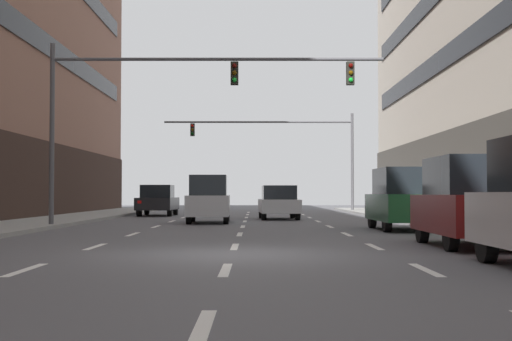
% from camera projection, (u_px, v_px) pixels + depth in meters
% --- Properties ---
extents(ground_plane, '(120.00, 120.00, 0.00)m').
position_uv_depth(ground_plane, '(233.00, 254.00, 14.50)').
color(ground_plane, '#515156').
extents(lane_stripe_l1_s3, '(0.16, 2.00, 0.01)m').
position_uv_depth(lane_stripe_l1_s3, '(26.00, 270.00, 11.51)').
color(lane_stripe_l1_s3, silver).
rests_on(lane_stripe_l1_s3, ground).
extents(lane_stripe_l1_s4, '(0.16, 2.00, 0.01)m').
position_uv_depth(lane_stripe_l1_s4, '(96.00, 247.00, 16.51)').
color(lane_stripe_l1_s4, silver).
rests_on(lane_stripe_l1_s4, ground).
extents(lane_stripe_l1_s5, '(0.16, 2.00, 0.01)m').
position_uv_depth(lane_stripe_l1_s5, '(134.00, 234.00, 21.50)').
color(lane_stripe_l1_s5, silver).
rests_on(lane_stripe_l1_s5, ground).
extents(lane_stripe_l1_s6, '(0.16, 2.00, 0.01)m').
position_uv_depth(lane_stripe_l1_s6, '(157.00, 227.00, 26.50)').
color(lane_stripe_l1_s6, silver).
rests_on(lane_stripe_l1_s6, ground).
extents(lane_stripe_l1_s7, '(0.16, 2.00, 0.01)m').
position_uv_depth(lane_stripe_l1_s7, '(173.00, 221.00, 31.50)').
color(lane_stripe_l1_s7, silver).
rests_on(lane_stripe_l1_s7, ground).
extents(lane_stripe_l1_s8, '(0.16, 2.00, 0.01)m').
position_uv_depth(lane_stripe_l1_s8, '(184.00, 217.00, 36.50)').
color(lane_stripe_l1_s8, silver).
rests_on(lane_stripe_l1_s8, ground).
extents(lane_stripe_l1_s9, '(0.16, 2.00, 0.01)m').
position_uv_depth(lane_stripe_l1_s9, '(193.00, 215.00, 41.49)').
color(lane_stripe_l1_s9, silver).
rests_on(lane_stripe_l1_s9, ground).
extents(lane_stripe_l1_s10, '(0.16, 2.00, 0.01)m').
position_uv_depth(lane_stripe_l1_s10, '(200.00, 212.00, 46.49)').
color(lane_stripe_l1_s10, silver).
rests_on(lane_stripe_l1_s10, ground).
extents(lane_stripe_l2_s2, '(0.16, 2.00, 0.01)m').
position_uv_depth(lane_stripe_l2_s2, '(203.00, 328.00, 6.51)').
color(lane_stripe_l2_s2, silver).
rests_on(lane_stripe_l2_s2, ground).
extents(lane_stripe_l2_s3, '(0.16, 2.00, 0.01)m').
position_uv_depth(lane_stripe_l2_s3, '(226.00, 270.00, 11.51)').
color(lane_stripe_l2_s3, silver).
rests_on(lane_stripe_l2_s3, ground).
extents(lane_stripe_l2_s4, '(0.16, 2.00, 0.01)m').
position_uv_depth(lane_stripe_l2_s4, '(236.00, 247.00, 16.50)').
color(lane_stripe_l2_s4, silver).
rests_on(lane_stripe_l2_s4, ground).
extents(lane_stripe_l2_s5, '(0.16, 2.00, 0.01)m').
position_uv_depth(lane_stripe_l2_s5, '(241.00, 234.00, 21.50)').
color(lane_stripe_l2_s5, silver).
rests_on(lane_stripe_l2_s5, ground).
extents(lane_stripe_l2_s6, '(0.16, 2.00, 0.01)m').
position_uv_depth(lane_stripe_l2_s6, '(244.00, 227.00, 26.50)').
color(lane_stripe_l2_s6, silver).
rests_on(lane_stripe_l2_s6, ground).
extents(lane_stripe_l2_s7, '(0.16, 2.00, 0.01)m').
position_uv_depth(lane_stripe_l2_s7, '(246.00, 221.00, 31.50)').
color(lane_stripe_l2_s7, silver).
rests_on(lane_stripe_l2_s7, ground).
extents(lane_stripe_l2_s8, '(0.16, 2.00, 0.01)m').
position_uv_depth(lane_stripe_l2_s8, '(247.00, 217.00, 36.49)').
color(lane_stripe_l2_s8, silver).
rests_on(lane_stripe_l2_s8, ground).
extents(lane_stripe_l2_s9, '(0.16, 2.00, 0.01)m').
position_uv_depth(lane_stripe_l2_s9, '(248.00, 215.00, 41.49)').
color(lane_stripe_l2_s9, silver).
rests_on(lane_stripe_l2_s9, ground).
extents(lane_stripe_l2_s10, '(0.16, 2.00, 0.01)m').
position_uv_depth(lane_stripe_l2_s10, '(249.00, 212.00, 46.49)').
color(lane_stripe_l2_s10, silver).
rests_on(lane_stripe_l2_s10, ground).
extents(lane_stripe_l3_s3, '(0.16, 2.00, 0.01)m').
position_uv_depth(lane_stripe_l3_s3, '(427.00, 270.00, 11.50)').
color(lane_stripe_l3_s3, silver).
rests_on(lane_stripe_l3_s3, ground).
extents(lane_stripe_l3_s4, '(0.16, 2.00, 0.01)m').
position_uv_depth(lane_stripe_l3_s4, '(375.00, 247.00, 16.50)').
color(lane_stripe_l3_s4, silver).
rests_on(lane_stripe_l3_s4, ground).
extents(lane_stripe_l3_s5, '(0.16, 2.00, 0.01)m').
position_uv_depth(lane_stripe_l3_s5, '(348.00, 234.00, 21.50)').
color(lane_stripe_l3_s5, silver).
rests_on(lane_stripe_l3_s5, ground).
extents(lane_stripe_l3_s6, '(0.16, 2.00, 0.01)m').
position_uv_depth(lane_stripe_l3_s6, '(331.00, 227.00, 26.49)').
color(lane_stripe_l3_s6, silver).
rests_on(lane_stripe_l3_s6, ground).
extents(lane_stripe_l3_s7, '(0.16, 2.00, 0.01)m').
position_uv_depth(lane_stripe_l3_s7, '(319.00, 221.00, 31.49)').
color(lane_stripe_l3_s7, silver).
rests_on(lane_stripe_l3_s7, ground).
extents(lane_stripe_l3_s8, '(0.16, 2.00, 0.01)m').
position_uv_depth(lane_stripe_l3_s8, '(310.00, 217.00, 36.49)').
color(lane_stripe_l3_s8, silver).
rests_on(lane_stripe_l3_s8, ground).
extents(lane_stripe_l3_s9, '(0.16, 2.00, 0.01)m').
position_uv_depth(lane_stripe_l3_s9, '(304.00, 215.00, 41.49)').
color(lane_stripe_l3_s9, silver).
rests_on(lane_stripe_l3_s9, ground).
extents(lane_stripe_l3_s10, '(0.16, 2.00, 0.01)m').
position_uv_depth(lane_stripe_l3_s10, '(299.00, 212.00, 46.48)').
color(lane_stripe_l3_s10, silver).
rests_on(lane_stripe_l3_s10, ground).
extents(car_driving_0, '(1.93, 4.59, 1.72)m').
position_uv_depth(car_driving_0, '(159.00, 201.00, 39.56)').
color(car_driving_0, black).
rests_on(car_driving_0, ground).
extents(car_driving_1, '(1.99, 4.41, 1.63)m').
position_uv_depth(car_driving_1, '(280.00, 203.00, 34.20)').
color(car_driving_1, black).
rests_on(car_driving_1, ground).
extents(car_driving_2, '(1.84, 4.19, 2.01)m').
position_uv_depth(car_driving_2, '(210.00, 199.00, 29.92)').
color(car_driving_2, black).
rests_on(car_driving_2, ground).
extents(car_parked_2, '(1.84, 4.36, 2.11)m').
position_uv_depth(car_parked_2, '(470.00, 202.00, 16.50)').
color(car_parked_2, black).
rests_on(car_parked_2, ground).
extents(car_parked_3, '(1.88, 4.39, 2.11)m').
position_uv_depth(car_parked_3, '(403.00, 199.00, 24.02)').
color(car_parked_3, black).
rests_on(car_parked_3, ground).
extents(traffic_signal_0, '(12.16, 0.35, 6.58)m').
position_uv_depth(traffic_signal_0, '(172.00, 93.00, 25.71)').
color(traffic_signal_0, '#4C4C51').
rests_on(traffic_signal_0, sidewalk_left).
extents(traffic_signal_1, '(12.65, 0.34, 6.46)m').
position_uv_depth(traffic_signal_1, '(292.00, 141.00, 47.14)').
color(traffic_signal_1, '#4C4C51').
rests_on(traffic_signal_1, sidewalk_right).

